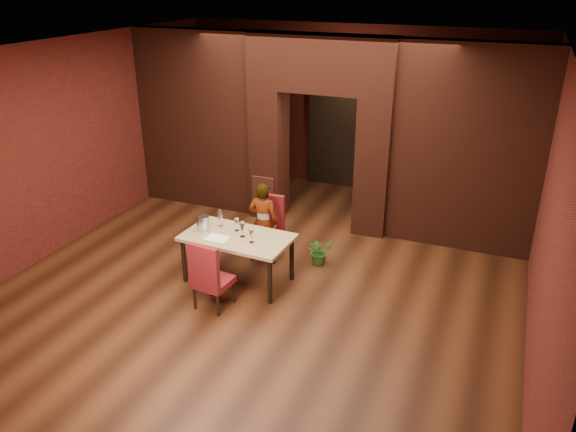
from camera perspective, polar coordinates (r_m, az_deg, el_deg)
name	(u,v)px	position (r m, az deg, el deg)	size (l,w,h in m)	color
floor	(274,272)	(8.37, -1.48, -5.74)	(8.00, 8.00, 0.00)	#432210
ceiling	(271,50)	(7.34, -1.75, 16.55)	(7.00, 8.00, 0.04)	silver
wall_back	(354,109)	(11.34, 6.75, 10.77)	(7.00, 0.04, 3.20)	maroon
wall_front	(61,329)	(4.71, -22.04, -10.58)	(7.00, 0.04, 3.20)	maroon
wall_left	(71,143)	(9.62, -21.20, 6.96)	(0.04, 8.00, 3.20)	maroon
wall_right	(550,208)	(7.13, 25.06, 0.71)	(0.04, 8.00, 3.20)	maroon
pillar_left	(269,153)	(9.95, -1.92, 6.39)	(0.55, 0.55, 2.30)	maroon
pillar_right	(375,166)	(9.37, 8.78, 4.99)	(0.55, 0.55, 2.30)	maroon
lintel	(322,64)	(9.25, 3.51, 15.20)	(2.45, 0.55, 0.90)	maroon
wing_wall_left	(198,121)	(10.47, -9.13, 9.55)	(2.27, 0.35, 3.20)	maroon
wing_wall_right	(467,150)	(9.03, 17.72, 6.42)	(2.27, 0.35, 3.20)	maroon
vent_panel	(263,191)	(9.90, -2.57, 2.60)	(0.40, 0.03, 0.50)	brown
rear_door	(333,134)	(11.53, 4.60, 8.25)	(0.90, 0.08, 2.10)	black
rear_door_frame	(332,135)	(11.49, 4.54, 8.21)	(1.02, 0.04, 2.22)	black
dining_table	(238,258)	(8.03, -5.10, -4.30)	(1.51, 0.85, 0.71)	tan
chair_far	(267,228)	(8.61, -2.17, -1.24)	(0.44, 0.44, 0.97)	maroon
chair_near	(213,274)	(7.42, -7.63, -5.83)	(0.44, 0.44, 0.97)	maroon
person_seated	(263,222)	(8.46, -2.54, -0.63)	(0.46, 0.30, 1.26)	white
wine_glass_a	(237,225)	(7.99, -5.23, -0.89)	(0.08, 0.08, 0.18)	white
wine_glass_b	(242,230)	(7.80, -4.66, -1.38)	(0.09, 0.09, 0.22)	silver
wine_glass_c	(252,236)	(7.63, -3.72, -2.04)	(0.08, 0.08, 0.19)	white
tasting_sheet	(217,238)	(7.83, -7.20, -2.23)	(0.31, 0.23, 0.00)	white
wine_bucket	(203,223)	(8.05, -8.62, -0.73)	(0.18, 0.18, 0.22)	silver
water_bottle	(220,217)	(8.15, -6.91, -0.15)	(0.06, 0.06, 0.26)	white
potted_plant	(320,251)	(8.52, 3.23, -3.56)	(0.38, 0.33, 0.43)	#295A1B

